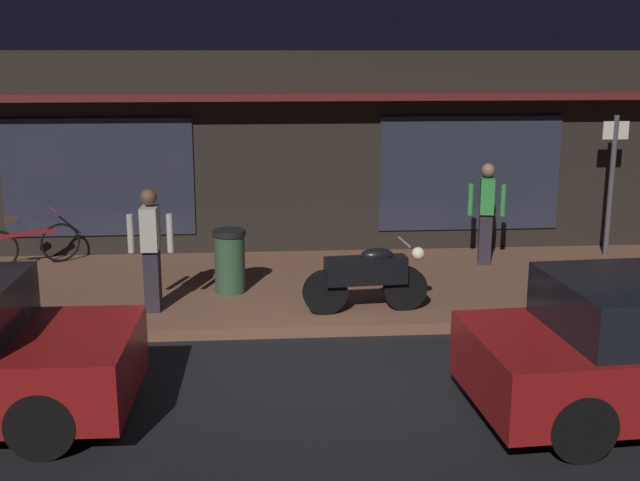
# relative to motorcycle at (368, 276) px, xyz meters

# --- Properties ---
(ground_plane) EXTENTS (60.00, 60.00, 0.00)m
(ground_plane) POSITION_rel_motorcycle_xyz_m (-0.95, -1.56, -0.65)
(ground_plane) COLOR black
(sidewalk_slab) EXTENTS (18.00, 4.00, 0.15)m
(sidewalk_slab) POSITION_rel_motorcycle_xyz_m (-0.95, 1.44, -0.57)
(sidewalk_slab) COLOR brown
(sidewalk_slab) RESTS_ON ground_plane
(storefront_building) EXTENTS (18.00, 3.30, 3.60)m
(storefront_building) POSITION_rel_motorcycle_xyz_m (-0.95, 4.83, 1.16)
(storefront_building) COLOR black
(storefront_building) RESTS_ON ground_plane
(motorcycle) EXTENTS (1.70, 0.55, 0.97)m
(motorcycle) POSITION_rel_motorcycle_xyz_m (0.00, 0.00, 0.00)
(motorcycle) COLOR black
(motorcycle) RESTS_ON sidewalk_slab
(bicycle_parked) EXTENTS (1.45, 0.87, 0.91)m
(bicycle_parked) POSITION_rel_motorcycle_xyz_m (-5.19, 2.76, -0.14)
(bicycle_parked) COLOR black
(bicycle_parked) RESTS_ON sidewalk_slab
(person_photographer) EXTENTS (0.61, 0.38, 1.67)m
(person_photographer) POSITION_rel_motorcycle_xyz_m (-2.89, 0.29, 0.38)
(person_photographer) COLOR #28232D
(person_photographer) RESTS_ON sidewalk_slab
(person_bystander) EXTENTS (0.61, 0.42, 1.67)m
(person_bystander) POSITION_rel_motorcycle_xyz_m (2.27, 2.37, 0.38)
(person_bystander) COLOR #28232D
(person_bystander) RESTS_ON sidewalk_slab
(sign_post) EXTENTS (0.44, 0.09, 2.40)m
(sign_post) POSITION_rel_motorcycle_xyz_m (4.52, 2.76, 0.86)
(sign_post) COLOR #47474C
(sign_post) RESTS_ON sidewalk_slab
(trash_bin) EXTENTS (0.48, 0.48, 0.93)m
(trash_bin) POSITION_rel_motorcycle_xyz_m (-1.88, 1.05, -0.03)
(trash_bin) COLOR #2D4C33
(trash_bin) RESTS_ON sidewalk_slab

